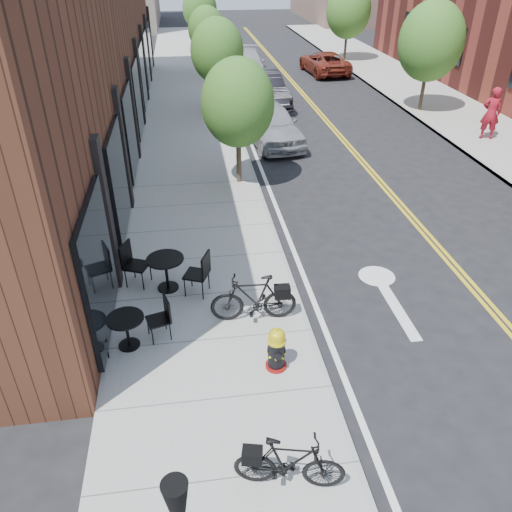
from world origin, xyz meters
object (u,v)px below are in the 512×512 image
parked_car_far (324,63)px  fire_hydrant (276,349)px  parked_car_a (271,124)px  parked_car_c (247,64)px  bicycle_left (254,298)px  parked_car_b (263,89)px  bistro_set_b (166,269)px  bistro_set_c (126,328)px  bicycle_right (290,463)px  pedestrian (491,113)px

parked_car_far → fire_hydrant: bearing=69.0°
parked_car_a → parked_car_far: (5.23, 11.78, -0.11)m
parked_car_a → parked_car_c: parked_car_a is taller
bicycle_left → parked_car_b: parked_car_b is taller
bistro_set_b → parked_car_b: 15.55m
fire_hydrant → bistro_set_c: fire_hydrant is taller
bicycle_right → parked_car_a: 14.72m
bicycle_right → pedestrian: size_ratio=0.78×
bicycle_right → fire_hydrant: bearing=7.3°
bistro_set_c → pedestrian: size_ratio=0.84×
parked_car_far → pedestrian: 13.22m
parked_car_c → bicycle_right: bearing=-91.5°
parked_car_a → bistro_set_c: bearing=-120.0°
fire_hydrant → parked_car_c: parked_car_c is taller
bicycle_left → bistro_set_b: (-1.73, 1.33, -0.01)m
bistro_set_b → bistro_set_c: size_ratio=1.15×
parked_car_a → parked_car_far: parked_car_a is taller
parked_car_c → parked_car_b: bearing=-85.5°
bicycle_right → bistro_set_b: (-1.72, 5.05, 0.04)m
fire_hydrant → parked_car_a: (1.96, 12.24, 0.21)m
fire_hydrant → bistro_set_b: 3.36m
bicycle_left → parked_car_b: 16.46m
bicycle_right → bistro_set_b: size_ratio=0.81×
bistro_set_c → parked_car_b: (5.15, 16.69, 0.22)m
parked_car_b → parked_car_c: parked_car_b is taller
bicycle_right → bistro_set_b: 5.33m
bistro_set_c → pedestrian: (13.03, 10.26, 0.55)m
bicycle_right → parked_car_c: (2.71, 26.09, 0.14)m
fire_hydrant → bicycle_left: size_ratio=0.51×
fire_hydrant → parked_car_far: parked_car_far is taller
fire_hydrant → pedestrian: (10.36, 11.20, 0.57)m
bicycle_right → bistro_set_c: 4.06m
parked_car_a → bicycle_right: bearing=-106.4°
bistro_set_b → parked_car_a: parked_car_a is taller
parked_car_c → parked_car_far: bearing=7.4°
fire_hydrant → pedestrian: pedestrian is taller
fire_hydrant → bicycle_right: bearing=-83.9°
parked_car_c → parked_car_far: parked_car_c is taller
bicycle_right → bistro_set_c: size_ratio=0.94×
bistro_set_c → parked_car_b: parked_car_b is taller
pedestrian → parked_car_a: bearing=10.6°
parked_car_b → pedestrian: size_ratio=2.37×
bicycle_right → parked_car_far: parked_car_far is taller
parked_car_c → bicycle_left: bearing=-92.4°
parked_car_a → bistro_set_b: bearing=-120.1°
bistro_set_c → bicycle_right: bearing=-69.6°
parked_car_b → parked_car_far: (4.70, 6.38, -0.14)m
parked_car_b → parked_car_c: size_ratio=0.93×
parked_car_b → parked_car_c: 6.13m
bicycle_left → bicycle_right: bearing=2.8°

